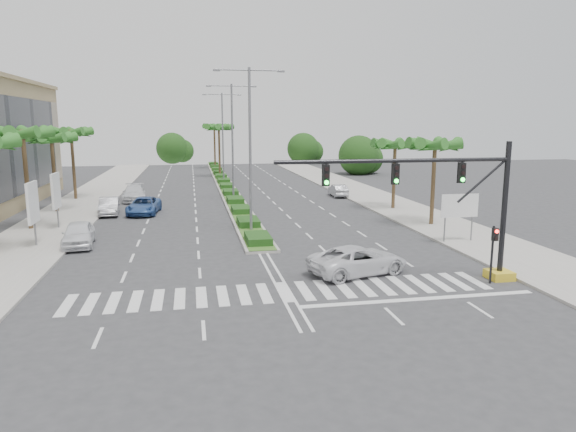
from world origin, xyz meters
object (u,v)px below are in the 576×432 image
car_parked_a (79,234)px  car_parked_c (144,206)px  car_parked_d (134,193)px  car_parked_b (109,206)px  car_right (338,190)px  car_crossing (358,260)px

car_parked_a → car_parked_c: (3.22, 11.88, -0.06)m
car_parked_d → car_parked_c: bearing=-83.0°
car_parked_b → car_parked_c: 3.04m
car_parked_a → car_right: car_parked_a is taller
car_crossing → car_right: size_ratio=1.34×
car_parked_c → car_parked_d: size_ratio=0.96×
car_parked_d → car_parked_a: bearing=-98.6°
car_parked_a → car_parked_b: 12.12m
car_parked_b → car_right: size_ratio=1.13×
car_parked_d → car_crossing: 33.37m
car_parked_b → car_parked_d: 8.30m
car_parked_b → car_crossing: 27.05m
car_parked_a → car_parked_d: same height
car_parked_d → car_right: 22.09m
car_parked_c → car_parked_d: 8.60m
car_parked_d → car_parked_b: bearing=-103.6°
car_parked_b → car_right: 24.54m
car_parked_c → car_crossing: car_crossing is taller
car_parked_a → car_parked_b: bearing=83.4°
car_parked_a → car_parked_d: 20.37m
car_parked_c → car_crossing: bearing=-53.2°
car_parked_c → car_crossing: (13.06, -21.50, 0.02)m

